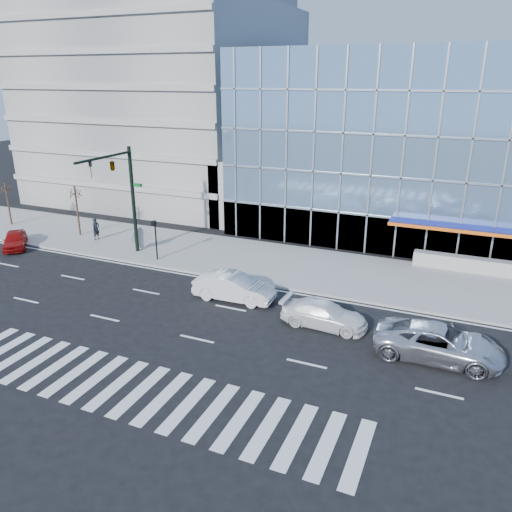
% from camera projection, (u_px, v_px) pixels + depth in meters
% --- Properties ---
extents(ground, '(160.00, 160.00, 0.00)m').
position_uv_depth(ground, '(231.00, 308.00, 29.49)').
color(ground, black).
rests_on(ground, ground).
extents(sidewalk, '(120.00, 8.00, 0.15)m').
position_uv_depth(sidewalk, '(279.00, 263.00, 36.37)').
color(sidewalk, gray).
rests_on(sidewalk, ground).
extents(theatre_building, '(42.00, 26.00, 15.00)m').
position_uv_depth(theatre_building, '(500.00, 141.00, 44.14)').
color(theatre_building, '#79A0CB').
rests_on(theatre_building, ground).
extents(parking_garage, '(24.00, 24.00, 20.00)m').
position_uv_depth(parking_garage, '(171.00, 104.00, 55.99)').
color(parking_garage, gray).
rests_on(parking_garage, ground).
extents(ramp_block, '(6.00, 8.00, 6.00)m').
position_uv_depth(ramp_block, '(258.00, 190.00, 46.24)').
color(ramp_block, gray).
rests_on(ramp_block, ground).
extents(tower_backdrop, '(14.00, 14.00, 48.00)m').
position_uv_depth(tower_backdrop, '(249.00, 13.00, 92.93)').
color(tower_backdrop, gray).
rests_on(tower_backdrop, ground).
extents(traffic_signal, '(1.14, 5.74, 8.00)m').
position_uv_depth(traffic_signal, '(119.00, 177.00, 35.44)').
color(traffic_signal, black).
rests_on(traffic_signal, sidewalk).
extents(ped_signal_post, '(0.30, 0.33, 3.00)m').
position_uv_depth(ped_signal_post, '(155.00, 234.00, 36.20)').
color(ped_signal_post, black).
rests_on(ped_signal_post, sidewalk).
extents(street_tree_near, '(1.10, 1.10, 4.23)m').
position_uv_depth(street_tree_near, '(75.00, 193.00, 41.40)').
color(street_tree_near, '#332319').
rests_on(street_tree_near, sidewalk).
extents(street_tree_far, '(1.10, 1.10, 3.87)m').
position_uv_depth(street_tree_far, '(6.00, 189.00, 44.50)').
color(street_tree_far, '#332319').
rests_on(street_tree_far, sidewalk).
extents(silver_suv, '(6.10, 2.86, 1.69)m').
position_uv_depth(silver_suv, '(439.00, 343.00, 23.98)').
color(silver_suv, silver).
rests_on(silver_suv, ground).
extents(white_suv, '(4.81, 2.07, 1.38)m').
position_uv_depth(white_suv, '(324.00, 314.00, 27.18)').
color(white_suv, white).
rests_on(white_suv, ground).
extents(white_sedan, '(5.06, 1.95, 1.64)m').
position_uv_depth(white_sedan, '(234.00, 287.00, 30.36)').
color(white_sedan, silver).
rests_on(white_sedan, ground).
extents(red_sedan, '(3.91, 4.05, 1.37)m').
position_uv_depth(red_sedan, '(15.00, 240.00, 39.58)').
color(red_sedan, maroon).
rests_on(red_sedan, ground).
extents(pedestrian, '(0.53, 0.73, 1.84)m').
position_uv_depth(pedestrian, '(96.00, 229.00, 41.05)').
color(pedestrian, black).
rests_on(pedestrian, sidewalk).
extents(tilted_panel, '(1.39, 1.30, 1.84)m').
position_uv_depth(tilted_panel, '(141.00, 238.00, 38.74)').
color(tilted_panel, '#A6A6A6').
rests_on(tilted_panel, sidewalk).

